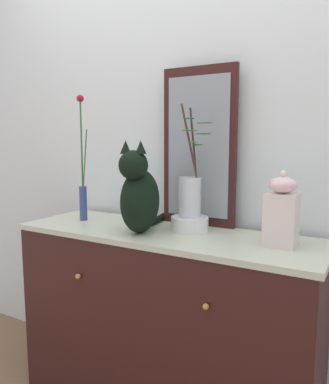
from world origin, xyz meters
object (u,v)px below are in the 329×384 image
Objects in this scene: sideboard at (164,323)px; jar_lidded_porcelain at (282,212)px; vase_glass_clear at (190,193)px; cat_sitting at (139,195)px; mirror_leaning at (199,147)px; bowl_porcelain at (190,224)px; vase_slim_green at (83,184)px.

jar_lidded_porcelain reaches higher than sideboard.
sideboard is 0.62m from vase_glass_clear.
cat_sitting reaches higher than sideboard.
bowl_porcelain is (0.02, -0.14, -0.34)m from mirror_leaning.
vase_slim_green reaches higher than cat_sitting.
sideboard is at bearing -143.76° from vase_glass_clear.
vase_slim_green is (-0.48, 0.01, 0.62)m from sideboard.
mirror_leaning is 0.62m from vase_slim_green.
bowl_porcelain is at bearing 39.43° from cat_sitting.
bowl_porcelain is 0.34× the size of vase_glass_clear.
cat_sitting is at bearing -118.92° from mirror_leaning.
sideboard is 4.75× the size of jar_lidded_porcelain.
vase_slim_green reaches higher than bowl_porcelain.
vase_slim_green is 0.58m from vase_glass_clear.
mirror_leaning is (0.07, 0.21, 0.81)m from sideboard.
mirror_leaning reaches higher than bowl_porcelain.
cat_sitting is at bearing -138.73° from sideboard.
bowl_porcelain is 0.43m from jar_lidded_porcelain.
vase_slim_green reaches higher than vase_glass_clear.
sideboard is 2.22× the size of vase_slim_green.
jar_lidded_porcelain is (0.59, 0.10, -0.04)m from cat_sitting.
vase_glass_clear reaches higher than sideboard.
bowl_porcelain is (0.09, 0.07, 0.47)m from sideboard.
vase_glass_clear is (0.09, 0.07, 0.61)m from sideboard.
vase_slim_green is at bearing -160.10° from mirror_leaning.
cat_sitting reaches higher than jar_lidded_porcelain.
sideboard is 0.61m from cat_sitting.
vase_slim_green is (-0.55, -0.20, -0.19)m from mirror_leaning.
vase_slim_green is at bearing -173.55° from bowl_porcelain.
vase_glass_clear is (0.58, 0.06, -0.01)m from vase_slim_green.
mirror_leaning is 0.53m from jar_lidded_porcelain.
jar_lidded_porcelain is (0.41, -0.04, 0.10)m from bowl_porcelain.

